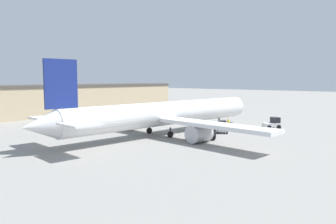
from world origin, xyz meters
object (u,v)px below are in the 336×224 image
Objects in this scene: airplane at (163,114)px; pushback_tug at (273,123)px; baggage_tug at (222,127)px; belt_loader_truck at (205,131)px; ground_crew_worker at (228,123)px.

pushback_tug is (16.79, -10.02, -2.23)m from airplane.
pushback_tug is at bearing -26.06° from airplane.
airplane is 13.98× the size of baggage_tug.
belt_loader_truck is 1.14× the size of pushback_tug.
airplane is 25.85× the size of ground_crew_worker.
ground_crew_worker is at bearing -12.50° from baggage_tug.
pushback_tug is at bearing 33.72° from belt_loader_truck.
ground_crew_worker is 5.10m from baggage_tug.
pushback_tug reaches higher than baggage_tug.
ground_crew_worker is at bearing -12.50° from airplane.
baggage_tug is at bearing -171.35° from pushback_tug.
baggage_tug is 7.03m from belt_loader_truck.
baggage_tug reaches higher than ground_crew_worker.
ground_crew_worker is 0.52× the size of pushback_tug.
belt_loader_truck is at bearing 159.98° from baggage_tug.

